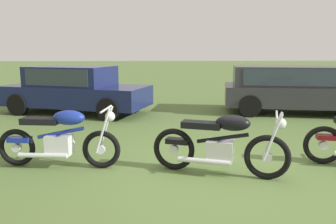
{
  "coord_description": "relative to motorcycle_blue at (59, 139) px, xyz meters",
  "views": [
    {
      "loc": [
        -1.04,
        -5.04,
        1.89
      ],
      "look_at": [
        -0.72,
        1.95,
        0.63
      ],
      "focal_mm": 36.31,
      "sensor_mm": 36.0,
      "label": 1
    }
  ],
  "objects": [
    {
      "name": "ground_plane",
      "position": [
        2.56,
        -0.39,
        -0.48
      ],
      "size": [
        120.0,
        120.0,
        0.0
      ],
      "primitive_type": "plane",
      "color": "#567038"
    },
    {
      "name": "car_navy",
      "position": [
        -0.86,
        5.0,
        0.32
      ],
      "size": [
        4.68,
        3.09,
        1.43
      ],
      "rotation": [
        0.0,
        0.0,
        -0.33
      ],
      "color": "#161E4C",
      "rests_on": "ground"
    },
    {
      "name": "motorcycle_black",
      "position": [
        2.55,
        -0.46,
        0.0
      ],
      "size": [
        2.02,
        0.98,
        1.02
      ],
      "rotation": [
        0.0,
        0.0,
        -0.34
      ],
      "color": "black",
      "rests_on": "ground"
    },
    {
      "name": "motorcycle_blue",
      "position": [
        0.0,
        0.0,
        0.0
      ],
      "size": [
        2.05,
        0.64,
        1.02
      ],
      "rotation": [
        0.0,
        0.0,
        -0.12
      ],
      "color": "black",
      "rests_on": "ground"
    },
    {
      "name": "car_charcoal",
      "position": [
        5.74,
        4.7,
        0.35
      ],
      "size": [
        4.61,
        2.62,
        1.43
      ],
      "rotation": [
        0.0,
        0.0,
        -0.2
      ],
      "color": "#2D2D33",
      "rests_on": "ground"
    }
  ]
}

